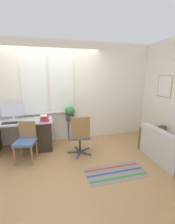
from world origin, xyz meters
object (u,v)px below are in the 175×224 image
object	(u,v)px
office_chair_swivel	(80,135)
couch_loveseat	(168,149)
book_stack	(44,118)
plant_stand	(70,122)
potted_plant	(70,112)
keyboard	(10,123)
mouse	(21,121)
desk_chair_wooden	(26,140)
monitor	(13,111)

from	to	relation	value
office_chair_swivel	couch_loveseat	xyz separation A→B (m)	(1.81, -0.73, -0.23)
book_stack	office_chair_swivel	xyz separation A→B (m)	(0.78, -0.37, -0.35)
office_chair_swivel	plant_stand	bearing A→B (deg)	-76.21
plant_stand	potted_plant	size ratio (longest dim) A/B	1.76
keyboard	mouse	size ratio (longest dim) A/B	4.70
desk_chair_wooden	plant_stand	size ratio (longest dim) A/B	1.33
desk_chair_wooden	plant_stand	xyz separation A→B (m)	(1.08, 0.78, 0.09)
monitor	potted_plant	xyz separation A→B (m)	(1.42, 0.11, -0.13)
desk_chair_wooden	book_stack	bearing A→B (deg)	49.48
office_chair_swivel	mouse	bearing A→B (deg)	-11.85
mouse	plant_stand	size ratio (longest dim) A/B	0.11
book_stack	office_chair_swivel	size ratio (longest dim) A/B	0.23
mouse	plant_stand	xyz separation A→B (m)	(1.20, 0.39, -0.22)
potted_plant	book_stack	bearing A→B (deg)	-145.39
office_chair_swivel	potted_plant	xyz separation A→B (m)	(-0.10, 0.84, 0.34)
mouse	couch_loveseat	size ratio (longest dim) A/B	0.05
mouse	office_chair_swivel	xyz separation A→B (m)	(1.29, -0.45, -0.29)
monitor	mouse	xyz separation A→B (m)	(0.22, -0.29, -0.19)
desk_chair_wooden	potted_plant	world-z (taller)	potted_plant
office_chair_swivel	plant_stand	size ratio (longest dim) A/B	1.50
couch_loveseat	office_chair_swivel	bearing A→B (deg)	68.17
office_chair_swivel	keyboard	bearing A→B (deg)	-8.08
monitor	keyboard	distance (m)	0.37
keyboard	plant_stand	bearing A→B (deg)	16.37
couch_loveseat	book_stack	bearing A→B (deg)	66.98
keyboard	desk_chair_wooden	world-z (taller)	desk_chair_wooden
book_stack	desk_chair_wooden	world-z (taller)	book_stack
office_chair_swivel	monitor	bearing A→B (deg)	-18.60
monitor	couch_loveseat	xyz separation A→B (m)	(3.32, -1.46, -0.71)
monitor	keyboard	world-z (taller)	monitor
book_stack	potted_plant	bearing A→B (deg)	34.61
keyboard	potted_plant	xyz separation A→B (m)	(1.44, 0.42, 0.06)
monitor	desk_chair_wooden	world-z (taller)	monitor
office_chair_swivel	potted_plant	distance (m)	0.92
monitor	book_stack	distance (m)	0.83
office_chair_swivel	couch_loveseat	bearing A→B (deg)	165.52
keyboard	plant_stand	world-z (taller)	keyboard
plant_stand	potted_plant	distance (m)	0.28
monitor	mouse	distance (m)	0.41
mouse	office_chair_swivel	world-z (taller)	office_chair_swivel
monitor	mouse	size ratio (longest dim) A/B	7.67
keyboard	couch_loveseat	size ratio (longest dim) A/B	0.26
mouse	office_chair_swivel	distance (m)	1.40
keyboard	couch_loveseat	bearing A→B (deg)	-18.95
keyboard	potted_plant	world-z (taller)	potted_plant
mouse	plant_stand	world-z (taller)	mouse
keyboard	book_stack	distance (m)	0.76
keyboard	potted_plant	bearing A→B (deg)	16.37
desk_chair_wooden	monitor	bearing A→B (deg)	128.89
office_chair_swivel	couch_loveseat	size ratio (longest dim) A/B	0.76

